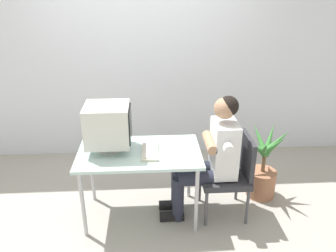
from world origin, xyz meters
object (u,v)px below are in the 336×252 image
desk (140,157)px  person_seated (211,155)px  keyboard (150,149)px  office_chair (231,171)px  crt_monitor (108,125)px  potted_plant (263,170)px

desk → person_seated: 0.68m
keyboard → person_seated: bearing=-1.6°
office_chair → person_seated: (-0.20, 0.00, 0.19)m
crt_monitor → potted_plant: size_ratio=0.54×
keyboard → person_seated: size_ratio=0.35×
crt_monitor → keyboard: bearing=-6.2°
desk → person_seated: bearing=-0.8°
potted_plant → person_seated: bearing=-156.9°
office_chair → keyboard: bearing=178.8°
crt_monitor → office_chair: crt_monitor is taller
crt_monitor → person_seated: bearing=-3.4°
potted_plant → office_chair: bearing=-147.6°
person_seated → potted_plant: bearing=23.1°
desk → keyboard: 0.13m
person_seated → potted_plant: person_seated is taller
office_chair → person_seated: 0.28m
keyboard → desk: bearing=-175.8°
crt_monitor → keyboard: size_ratio=1.03×
person_seated → potted_plant: 0.76m
desk → crt_monitor: 0.42m
desk → office_chair: size_ratio=1.36×
office_chair → potted_plant: size_ratio=1.03×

